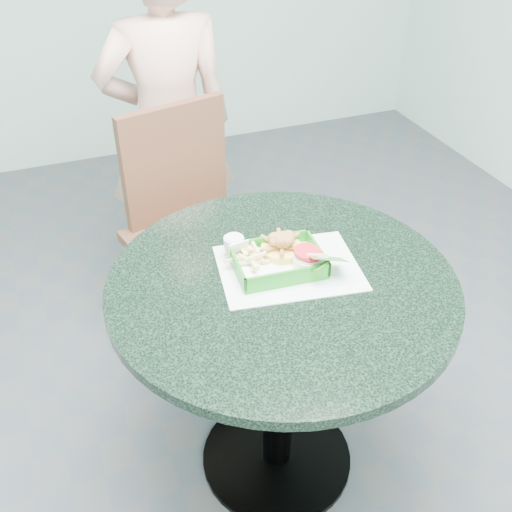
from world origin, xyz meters
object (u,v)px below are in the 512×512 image
object	(u,v)px
diner_person	(169,130)
sauce_ramekin	(233,249)
food_basket	(278,270)
crab_sandwich	(280,248)
dining_chair	(185,214)
cafe_table	(281,332)

from	to	relation	value
diner_person	sauce_ramekin	xyz separation A→B (m)	(-0.06, -0.95, 0.06)
food_basket	crab_sandwich	world-z (taller)	crab_sandwich
dining_chair	crab_sandwich	distance (m)	0.74
diner_person	sauce_ramekin	world-z (taller)	diner_person
cafe_table	crab_sandwich	bearing A→B (deg)	70.47
cafe_table	diner_person	bearing A→B (deg)	91.77
sauce_ramekin	dining_chair	bearing A→B (deg)	87.82
diner_person	crab_sandwich	size ratio (longest dim) A/B	12.87
sauce_ramekin	food_basket	bearing A→B (deg)	-42.36
cafe_table	crab_sandwich	xyz separation A→B (m)	(0.03, 0.09, 0.22)
dining_chair	diner_person	distance (m)	0.37
sauce_ramekin	cafe_table	bearing A→B (deg)	-56.57
cafe_table	crab_sandwich	size ratio (longest dim) A/B	8.07
cafe_table	crab_sandwich	world-z (taller)	crab_sandwich
cafe_table	sauce_ramekin	size ratio (longest dim) A/B	16.54
food_basket	diner_person	bearing A→B (deg)	92.22
crab_sandwich	cafe_table	bearing A→B (deg)	-109.53
dining_chair	food_basket	world-z (taller)	dining_chair
crab_sandwich	sauce_ramekin	world-z (taller)	crab_sandwich
cafe_table	food_basket	size ratio (longest dim) A/B	3.97
cafe_table	dining_chair	world-z (taller)	dining_chair
dining_chair	sauce_ramekin	xyz separation A→B (m)	(-0.02, -0.64, 0.27)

